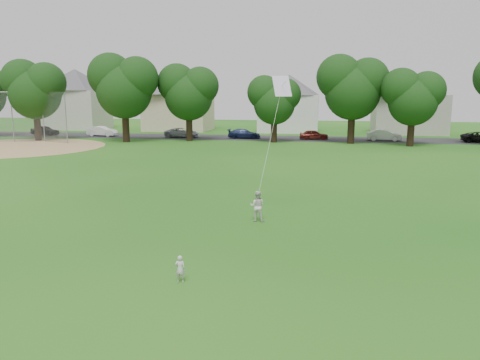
% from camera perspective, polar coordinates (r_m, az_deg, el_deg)
% --- Properties ---
extents(ground, '(160.00, 160.00, 0.00)m').
position_cam_1_polar(ground, '(15.85, -7.22, -9.34)').
color(ground, '#155112').
rests_on(ground, ground).
extents(street, '(90.00, 7.00, 0.01)m').
position_cam_1_polar(street, '(56.66, 5.23, 5.08)').
color(street, '#2D2D30').
rests_on(street, ground).
extents(dirt_infield, '(18.00, 18.00, 0.02)m').
position_cam_1_polar(dirt_infield, '(52.33, -25.94, 3.62)').
color(dirt_infield, '#9E7F51').
rests_on(dirt_infield, ground).
extents(toddler, '(0.32, 0.24, 0.81)m').
position_cam_1_polar(toddler, '(13.74, -7.32, -10.70)').
color(toddler, silver).
rests_on(toddler, ground).
extents(older_boy, '(0.64, 0.50, 1.31)m').
position_cam_1_polar(older_boy, '(19.84, 2.12, -3.20)').
color(older_boy, silver).
rests_on(older_boy, ground).
extents(kite, '(1.06, 1.06, 5.28)m').
position_cam_1_polar(kite, '(19.96, 3.64, 4.59)').
color(kite, silver).
rests_on(kite, ground).
extents(baseball_backstop, '(12.04, 4.93, 5.48)m').
position_cam_1_polar(baseball_backstop, '(57.38, -26.21, 6.86)').
color(baseball_backstop, gray).
rests_on(baseball_backstop, ground).
extents(tree_row, '(82.10, 8.76, 9.95)m').
position_cam_1_polar(tree_row, '(50.93, 5.59, 11.25)').
color(tree_row, black).
rests_on(tree_row, ground).
extents(parked_cars, '(63.11, 2.28, 1.28)m').
position_cam_1_polar(parked_cars, '(55.61, 5.18, 5.60)').
color(parked_cars, black).
rests_on(parked_cars, ground).
extents(house_row, '(76.73, 13.40, 10.47)m').
position_cam_1_polar(house_row, '(66.42, 5.51, 10.08)').
color(house_row, beige).
rests_on(house_row, ground).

